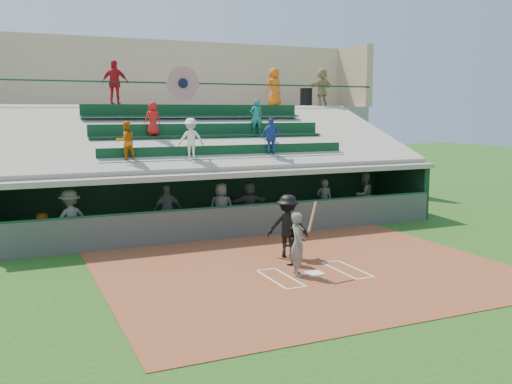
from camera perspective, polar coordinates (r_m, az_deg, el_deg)
name	(u,v)px	position (r m, az deg, el deg)	size (l,w,h in m)	color
ground	(314,274)	(15.57, 5.87, -8.20)	(100.00, 100.00, 0.00)	#1E4B15
dirt_slab	(306,269)	(15.99, 4.98, -7.72)	(11.00, 9.00, 0.02)	brown
home_plate	(315,273)	(15.56, 5.87, -8.08)	(0.43, 0.43, 0.03)	white
batters_box_chalk	(315,274)	(15.56, 5.87, -8.12)	(2.65, 1.85, 0.01)	white
dugout_floor	(225,227)	(21.51, -3.08, -3.56)	(16.00, 3.50, 0.04)	gray
concourse_slab	(175,155)	(27.57, -8.12, 3.72)	(20.00, 3.00, 4.60)	gray
grandstand	(194,160)	(24.71, -6.24, 3.17)	(20.40, 10.40, 7.80)	#4C504B
batter_at_plate	(298,244)	(15.18, 4.21, -5.17)	(0.91, 0.77, 1.95)	#575954
catcher	(292,246)	(16.24, 3.63, -5.40)	(0.54, 0.42, 1.10)	black
home_umpire	(288,226)	(17.07, 3.19, -3.40)	(1.21, 0.70, 1.88)	black
dugout_bench	(209,217)	(22.43, -4.71, -2.51)	(13.62, 0.41, 0.41)	brown
white_table	(42,235)	(19.81, -20.59, -4.01)	(0.79, 0.59, 0.69)	silver
water_cooler	(42,219)	(19.69, -20.62, -2.53)	(0.35, 0.35, 0.35)	orange
dugout_player_a	(70,219)	(18.88, -18.09, -2.62)	(1.22, 0.70, 1.88)	#51534F
dugout_player_b	(167,210)	(20.19, -8.85, -1.79)	(1.04, 0.43, 1.78)	#5F615B
dugout_player_c	(221,208)	(20.44, -3.48, -1.58)	(0.87, 0.57, 1.78)	#5A5C57
dugout_player_d	(249,203)	(21.81, -0.68, -1.13)	(1.53, 0.49, 1.65)	#61635E
dugout_player_e	(324,200)	(22.55, 6.84, -0.84)	(0.61, 0.40, 1.69)	#535551
dugout_player_f	(364,195)	(23.61, 10.71, -0.31)	(0.90, 0.70, 1.86)	#545651
trash_bin	(306,97)	(29.56, 5.03, 9.41)	(0.62, 0.62, 0.92)	black
concourse_staff_a	(115,83)	(25.53, -13.92, 10.55)	(1.13, 0.47, 1.93)	red
concourse_staff_b	(274,87)	(29.02, 1.82, 10.43)	(0.93, 0.61, 1.91)	orange
concourse_staff_c	(322,87)	(29.47, 6.60, 10.37)	(1.79, 0.57, 1.92)	tan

